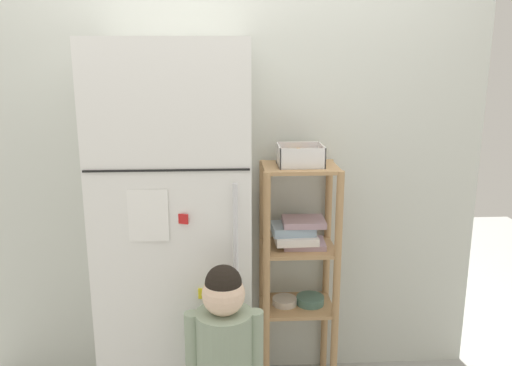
{
  "coord_description": "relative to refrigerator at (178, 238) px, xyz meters",
  "views": [
    {
      "loc": [
        -0.02,
        -2.31,
        1.73
      ],
      "look_at": [
        0.11,
        0.02,
        1.15
      ],
      "focal_mm": 37.22,
      "sensor_mm": 36.0,
      "label": 1
    }
  ],
  "objects": [
    {
      "name": "kitchen_wall_back",
      "position": [
        0.25,
        0.34,
        0.25
      ],
      "size": [
        2.62,
        0.03,
        2.28
      ],
      "primitive_type": "cube",
      "color": "silver",
      "rests_on": "ground"
    },
    {
      "name": "refrigerator",
      "position": [
        0.0,
        0.0,
        0.0
      ],
      "size": [
        0.66,
        0.66,
        1.78
      ],
      "color": "white",
      "rests_on": "ground"
    },
    {
      "name": "child_standing",
      "position": [
        0.21,
        -0.47,
        -0.32
      ],
      "size": [
        0.31,
        0.23,
        0.95
      ],
      "color": "#374744",
      "rests_on": "ground"
    },
    {
      "name": "pantry_shelf_unit",
      "position": [
        0.59,
        0.16,
        -0.17
      ],
      "size": [
        0.38,
        0.3,
        1.19
      ],
      "color": "tan",
      "rests_on": "ground"
    },
    {
      "name": "fruit_bin",
      "position": [
        0.59,
        0.18,
        0.34
      ],
      "size": [
        0.22,
        0.2,
        0.1
      ],
      "color": "white",
      "rests_on": "pantry_shelf_unit"
    }
  ]
}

